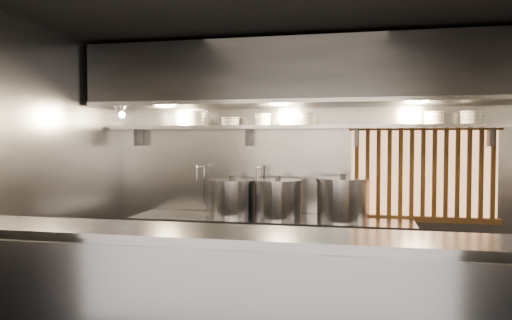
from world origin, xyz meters
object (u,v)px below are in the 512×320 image
at_px(pendant_bulb, 290,119).
at_px(stock_pot_mid, 278,199).
at_px(stock_pot_left, 232,197).
at_px(stock_pot_right, 343,199).
at_px(heat_lamp, 120,110).

distance_m(pendant_bulb, stock_pot_mid, 0.86).
xyz_separation_m(stock_pot_left, stock_pot_right, (1.21, -0.07, 0.02)).
relative_size(heat_lamp, stock_pot_mid, 0.54).
xyz_separation_m(stock_pot_left, stock_pot_mid, (0.52, -0.06, 0.01)).
bearing_deg(pendant_bulb, stock_pot_mid, -145.23).
distance_m(pendant_bulb, stock_pot_left, 1.07).
bearing_deg(pendant_bulb, heat_lamp, -169.00).
bearing_deg(stock_pot_left, stock_pot_mid, -6.26).
relative_size(stock_pot_left, stock_pot_mid, 0.96).
height_order(heat_lamp, stock_pot_mid, heat_lamp).
bearing_deg(stock_pot_left, pendant_bulb, 2.00).
height_order(stock_pot_left, stock_pot_mid, stock_pot_mid).
bearing_deg(stock_pot_left, heat_lamp, -164.26).
relative_size(pendant_bulb, stock_pot_mid, 0.29).
bearing_deg(heat_lamp, stock_pot_left, 15.74).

